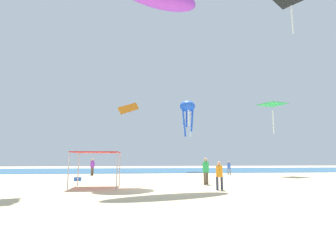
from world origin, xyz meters
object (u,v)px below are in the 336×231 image
Objects in this scene: person_near_tent at (92,165)px; kite_octopus_blue at (187,108)px; canopy_tent at (97,154)px; cooler_box at (78,179)px; person_leftmost at (219,173)px; kite_diamond_green at (272,106)px; person_central at (229,167)px; kite_parafoil_orange at (129,109)px; person_rightmost at (206,169)px; kite_diamond_black at (291,0)px.

person_near_tent is 17.78m from kite_octopus_blue.
person_near_tent is at bearing 124.19° from kite_octopus_blue.
canopy_tent is 26.29m from kite_octopus_blue.
cooler_box is 0.10× the size of kite_octopus_blue.
person_near_tent is at bearing -69.08° from person_leftmost.
person_leftmost is 2.97× the size of cooler_box.
kite_diamond_green reaches higher than person_near_tent.
kite_octopus_blue is (10.44, 22.96, 7.43)m from canopy_tent.
person_leftmost is (9.89, -16.37, -0.12)m from person_near_tent.
kite_parafoil_orange is at bearing 134.48° from person_central.
kite_diamond_green is at bearing -1.42° from person_rightmost.
person_near_tent is 3.34× the size of cooler_box.
cooler_box is (-2.28, 5.82, -2.02)m from canopy_tent.
person_rightmost is (0.08, 3.63, 0.13)m from person_leftmost.
cooler_box is 0.16× the size of kite_diamond_green.
person_central is at bearing 44.81° from canopy_tent.
kite_diamond_black is (19.29, -1.84, 16.63)m from cooler_box.
person_central is at bearing 25.83° from cooler_box.
canopy_tent is 22.49m from kite_diamond_green.
canopy_tent is 1.81× the size of person_leftmost.
person_central is 0.82× the size of person_rightmost.
person_near_tent is at bearing 173.55° from person_central.
kite_octopus_blue is (12.72, 17.14, 9.44)m from cooler_box.
kite_diamond_black is at bearing 60.47° from kite_diamond_green.
person_near_tent is 1.12× the size of person_leftmost.
person_near_tent is 15.89m from person_central.
person_central is (13.60, 13.51, -1.27)m from canopy_tent.
kite_diamond_green is at bearing 103.26° from kite_parafoil_orange.
canopy_tent is at bearing -68.57° from cooler_box.
canopy_tent is 0.84× the size of kite_diamond_black.
kite_parafoil_orange reaches higher than person_central.
kite_parafoil_orange is 0.58× the size of kite_octopus_blue.
person_central is 13.69m from person_rightmost.
person_near_tent is at bearing 90.00° from cooler_box.
person_rightmost is (9.97, -12.73, 0.01)m from person_near_tent.
person_central is 2.76× the size of cooler_box.
person_rightmost is (7.69, 1.16, -1.07)m from canopy_tent.
canopy_tent is at bearing 143.16° from person_rightmost.
kite_parafoil_orange reaches higher than person_near_tent.
person_central is 0.45× the size of kite_diamond_green.
kite_diamond_green is (10.81, 14.00, 7.00)m from person_leftmost.
kite_diamond_black is (17.00, 3.99, 14.61)m from canopy_tent.
kite_diamond_black is at bearing -100.57° from person_near_tent.
person_rightmost is at bearing -120.61° from person_central.
kite_diamond_green reaches higher than person_leftmost.
kite_diamond_green is (10.73, 10.37, 6.87)m from person_rightmost.
canopy_tent reaches higher than person_near_tent.
person_leftmost is 28.46m from kite_parafoil_orange.
kite_octopus_blue reaches higher than person_leftmost.
person_central is (15.88, -0.39, -0.19)m from person_near_tent.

